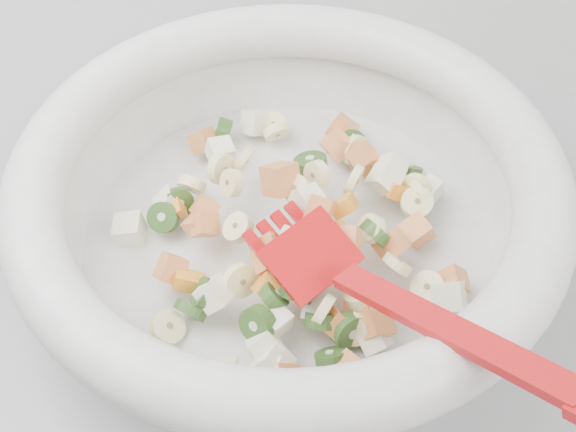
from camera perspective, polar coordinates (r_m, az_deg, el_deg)
The scene contains 2 objects.
counter at distance 1.08m, azimuth -1.49°, elevation -14.29°, with size 2.00×0.60×0.90m, color gray.
mixing_bowl at distance 0.61m, azimuth 0.04°, elevation 0.86°, with size 0.48×0.42×0.15m.
Camera 1 is at (0.32, 1.07, 1.41)m, focal length 50.00 mm.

